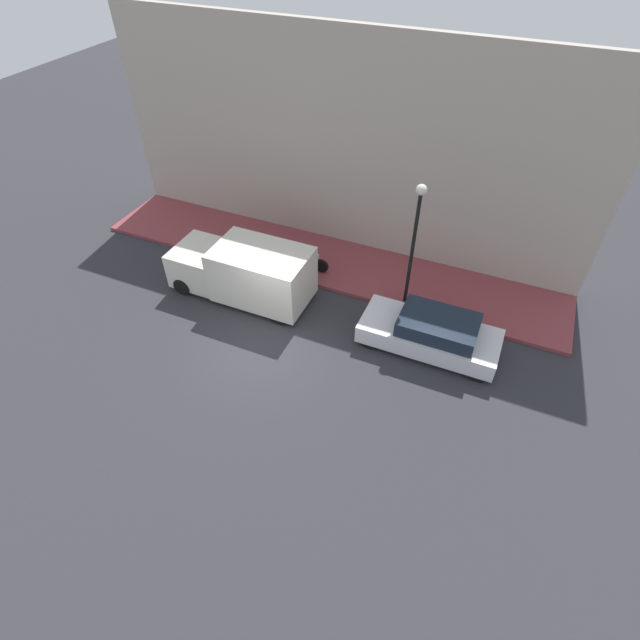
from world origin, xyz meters
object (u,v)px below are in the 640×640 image
object	(u,v)px
parked_car	(431,333)
motorcycle_red	(266,249)
delivery_van	(243,271)
scooter_silver	(307,259)
streetlamp	(415,230)

from	to	relation	value
parked_car	motorcycle_red	size ratio (longest dim) A/B	2.12
delivery_van	motorcycle_red	size ratio (longest dim) A/B	2.45
delivery_van	scooter_silver	xyz separation A→B (m)	(2.12, -1.46, -0.47)
motorcycle_red	scooter_silver	xyz separation A→B (m)	(0.09, -1.69, -0.02)
delivery_van	streetlamp	distance (m)	6.07
motorcycle_red	streetlamp	xyz separation A→B (m)	(-0.36, -5.69, 2.53)
delivery_van	scooter_silver	bearing A→B (deg)	-34.52
delivery_van	motorcycle_red	xyz separation A→B (m)	(2.03, 0.24, -0.45)
delivery_van	motorcycle_red	distance (m)	2.09
motorcycle_red	scooter_silver	world-z (taller)	motorcycle_red
scooter_silver	delivery_van	bearing A→B (deg)	145.48
streetlamp	parked_car	bearing A→B (deg)	-141.62
scooter_silver	parked_car	bearing A→B (deg)	-111.68
parked_car	streetlamp	world-z (taller)	streetlamp
parked_car	scooter_silver	distance (m)	5.72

